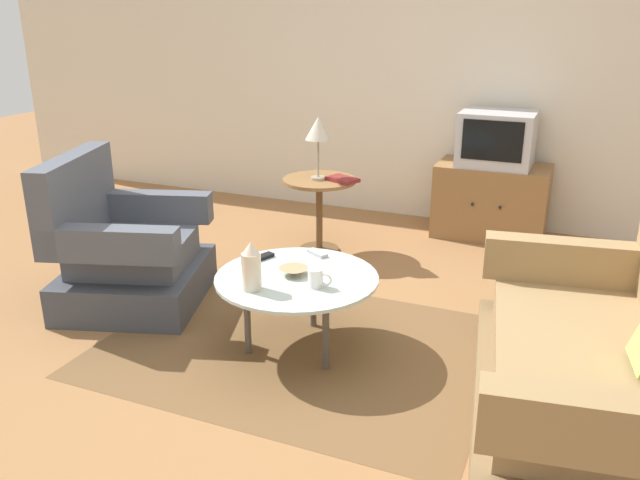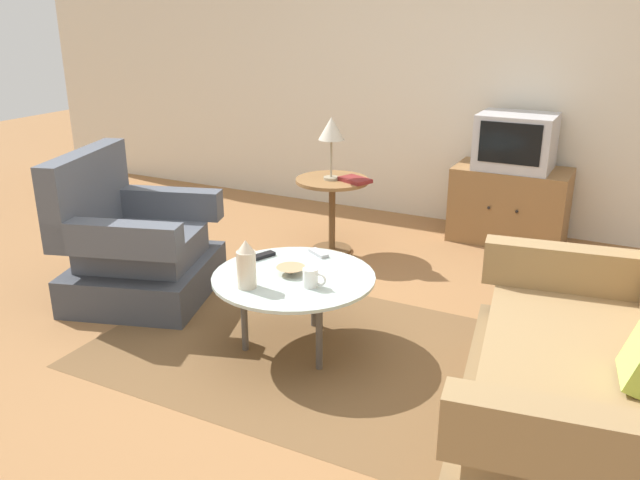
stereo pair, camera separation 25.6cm
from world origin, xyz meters
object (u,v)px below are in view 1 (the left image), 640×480
side_table (319,199)px  tv_stand (491,201)px  coffee_table (297,282)px  tv_remote_dark (262,257)px  mug (316,278)px  bowl (294,271)px  table_lamp (318,131)px  tv_remote_silver (317,253)px  couch (597,379)px  armchair (125,254)px  vase (251,267)px  television (497,139)px  book (342,179)px

side_table → tv_stand: size_ratio=0.65×
coffee_table → tv_remote_dark: bearing=152.4°
tv_stand → tv_remote_dark: 2.35m
tv_stand → mug: bearing=-102.1°
side_table → bowl: size_ratio=3.60×
table_lamp → tv_remote_silver: size_ratio=3.13×
couch → tv_stand: couch is taller
armchair → side_table: armchair is taller
armchair → vase: (1.11, -0.38, 0.23)m
armchair → television: bearing=120.7°
vase → tv_remote_silver: (0.11, 0.57, -0.11)m
television → book: bearing=-138.1°
vase → mug: (0.29, 0.15, -0.07)m
tv_remote_silver → tv_remote_dark: bearing=64.6°
armchair → tv_stand: bearing=120.8°
bowl → tv_remote_dark: size_ratio=1.00×
vase → couch: bearing=0.7°
coffee_table → table_lamp: table_lamp is taller
television → book: size_ratio=2.10×
mug → tv_remote_dark: 0.50m
mug → tv_remote_dark: size_ratio=0.81×
side_table → table_lamp: table_lamp is taller
mug → tv_remote_silver: 0.46m
television → tv_remote_dark: bearing=-114.0°
side_table → bowl: bearing=-72.3°
book → armchair: bearing=-103.1°
couch → side_table: size_ratio=3.02×
couch → tv_remote_dark: bearing=69.7°
vase → book: size_ratio=0.96×
tv_stand → bowl: bearing=-106.7°
tv_stand → tv_remote_silver: tv_stand is taller
coffee_table → bowl: 0.06m
television → mug: 2.45m
armchair → bowl: (1.23, -0.13, 0.13)m
couch → tv_stand: 2.65m
coffee_table → vase: 0.32m
side_table → mug: side_table is taller
coffee_table → vase: size_ratio=3.42×
table_lamp → tv_remote_dark: (0.19, -1.26, -0.50)m
tv_stand → book: 1.32m
coffee_table → table_lamp: bearing=108.6°
vase → tv_remote_silver: vase is taller
tv_remote_silver → coffee_table: bearing=123.8°
table_lamp → book: bearing=7.0°
coffee_table → tv_remote_dark: (-0.29, 0.15, 0.04)m
vase → armchair: bearing=161.3°
tv_remote_silver → mug: bearing=142.5°
coffee_table → television: (0.66, 2.28, 0.41)m
armchair → couch: size_ratio=0.62×
side_table → bowl: (0.45, -1.42, 0.03)m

